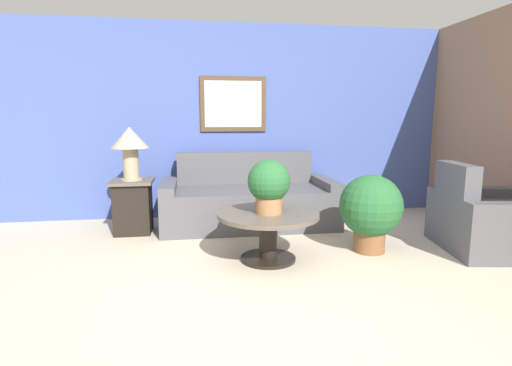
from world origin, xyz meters
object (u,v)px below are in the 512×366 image
object	(u,v)px
armchair	(484,222)
couch_main	(249,202)
potted_plant_floor	(371,209)
potted_plant_on_table	(269,184)
table_lamp	(130,143)
side_table	(133,206)
coffee_table	(268,226)

from	to	relation	value
armchair	couch_main	bearing A→B (deg)	68.47
potted_plant_floor	potted_plant_on_table	bearing A→B (deg)	-173.45
table_lamp	potted_plant_on_table	size ratio (longest dim) A/B	1.23
armchair	potted_plant_on_table	xyz separation A→B (m)	(-2.25, 0.01, 0.44)
side_table	armchair	bearing A→B (deg)	-18.34
coffee_table	potted_plant_floor	distance (m)	1.08
table_lamp	potted_plant_floor	world-z (taller)	table_lamp
armchair	potted_plant_on_table	world-z (taller)	potted_plant_on_table
coffee_table	side_table	size ratio (longest dim) A/B	1.53
armchair	potted_plant_floor	distance (m)	1.20
armchair	potted_plant_floor	size ratio (longest dim) A/B	1.41
coffee_table	potted_plant_floor	bearing A→B (deg)	5.07
table_lamp	potted_plant_on_table	bearing A→B (deg)	-40.34
armchair	potted_plant_on_table	bearing A→B (deg)	98.69
couch_main	table_lamp	size ratio (longest dim) A/B	3.46
coffee_table	table_lamp	size ratio (longest dim) A/B	1.55
armchair	table_lamp	xyz separation A→B (m)	(-3.66, 1.21, 0.76)
potted_plant_on_table	couch_main	bearing A→B (deg)	90.51
armchair	table_lamp	bearing A→B (deg)	80.71
coffee_table	potted_plant_on_table	xyz separation A→B (m)	(-0.00, -0.03, 0.41)
couch_main	potted_plant_on_table	bearing A→B (deg)	-89.49
side_table	potted_plant_on_table	distance (m)	1.90
couch_main	coffee_table	xyz separation A→B (m)	(0.01, -1.29, 0.04)
coffee_table	table_lamp	world-z (taller)	table_lamp
potted_plant_on_table	potted_plant_floor	distance (m)	1.12
couch_main	coffee_table	distance (m)	1.29
couch_main	armchair	distance (m)	2.63
couch_main	table_lamp	world-z (taller)	table_lamp
couch_main	potted_plant_floor	size ratio (longest dim) A/B	2.72
couch_main	armchair	bearing A→B (deg)	-30.57
table_lamp	side_table	bearing A→B (deg)	0.00
table_lamp	potted_plant_floor	bearing A→B (deg)	-23.44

